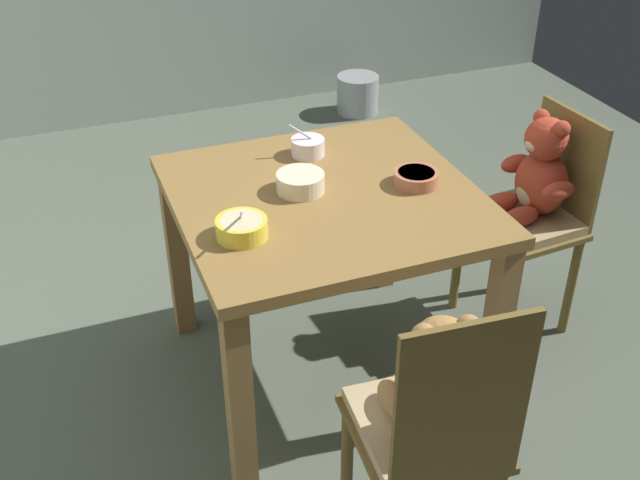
# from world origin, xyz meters

# --- Properties ---
(ground_plane) EXTENTS (5.20, 5.20, 0.04)m
(ground_plane) POSITION_xyz_m (0.00, 0.00, -0.02)
(ground_plane) COLOR #535C4E
(dining_table) EXTENTS (0.96, 0.94, 0.75)m
(dining_table) POSITION_xyz_m (0.00, 0.00, 0.62)
(dining_table) COLOR olive
(dining_table) RESTS_ON ground_plane
(teddy_chair_near_front) EXTENTS (0.39, 0.41, 0.95)m
(teddy_chair_near_front) POSITION_xyz_m (-0.03, -0.83, 0.57)
(teddy_chair_near_front) COLOR brown
(teddy_chair_near_front) RESTS_ON ground_plane
(teddy_chair_near_right) EXTENTS (0.39, 0.41, 0.88)m
(teddy_chair_near_right) POSITION_xyz_m (0.84, 0.02, 0.57)
(teddy_chair_near_right) COLOR brown
(teddy_chair_near_right) RESTS_ON ground_plane
(porridge_bowl_yellow_near_left) EXTENTS (0.15, 0.16, 0.13)m
(porridge_bowl_yellow_near_left) POSITION_xyz_m (-0.32, -0.15, 0.78)
(porridge_bowl_yellow_near_left) COLOR yellow
(porridge_bowl_yellow_near_left) RESTS_ON dining_table
(porridge_bowl_terracotta_near_right) EXTENTS (0.15, 0.15, 0.05)m
(porridge_bowl_terracotta_near_right) POSITION_xyz_m (0.30, -0.05, 0.77)
(porridge_bowl_terracotta_near_right) COLOR #B86D4F
(porridge_bowl_terracotta_near_right) RESTS_ON dining_table
(porridge_bowl_cream_center) EXTENTS (0.16, 0.16, 0.06)m
(porridge_bowl_cream_center) POSITION_xyz_m (-0.07, 0.04, 0.78)
(porridge_bowl_cream_center) COLOR beige
(porridge_bowl_cream_center) RESTS_ON dining_table
(porridge_bowl_white_far_center) EXTENTS (0.13, 0.12, 0.12)m
(porridge_bowl_white_far_center) POSITION_xyz_m (0.04, 0.28, 0.78)
(porridge_bowl_white_far_center) COLOR white
(porridge_bowl_white_far_center) RESTS_ON dining_table
(metal_pail) EXTENTS (0.26, 0.26, 0.23)m
(metal_pail) POSITION_xyz_m (1.06, 2.15, 0.12)
(metal_pail) COLOR #93969B
(metal_pail) RESTS_ON ground_plane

